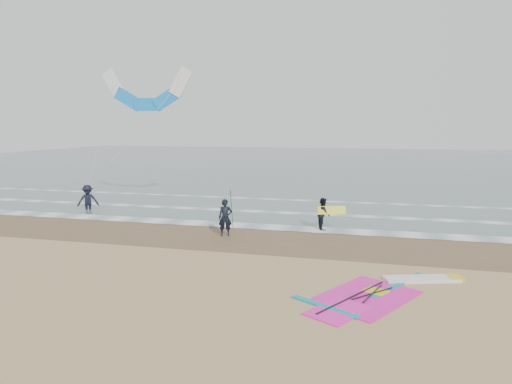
% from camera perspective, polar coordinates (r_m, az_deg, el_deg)
% --- Properties ---
extents(ground, '(120.00, 120.00, 0.00)m').
position_cam_1_polar(ground, '(14.47, -4.52, -11.48)').
color(ground, tan).
rests_on(ground, ground).
extents(sea_water, '(120.00, 80.00, 0.02)m').
position_cam_1_polar(sea_water, '(61.23, 10.08, 3.60)').
color(sea_water, '#47605E').
rests_on(sea_water, ground).
extents(wet_sand_band, '(120.00, 5.00, 0.01)m').
position_cam_1_polar(wet_sand_band, '(19.99, 1.04, -5.85)').
color(wet_sand_band, brown).
rests_on(wet_sand_band, ground).
extents(foam_waterline, '(120.00, 9.15, 0.02)m').
position_cam_1_polar(foam_waterline, '(24.23, 3.44, -3.29)').
color(foam_waterline, white).
rests_on(foam_waterline, ground).
extents(windsurf_rig, '(5.10, 4.83, 0.12)m').
position_cam_1_polar(windsurf_rig, '(14.26, 15.63, -11.93)').
color(windsurf_rig, white).
rests_on(windsurf_rig, ground).
extents(person_standing, '(0.70, 0.56, 1.67)m').
position_cam_1_polar(person_standing, '(20.35, -3.86, -3.22)').
color(person_standing, black).
rests_on(person_standing, ground).
extents(person_walking, '(0.77, 0.88, 1.53)m').
position_cam_1_polar(person_walking, '(21.79, 8.40, -2.71)').
color(person_walking, black).
rests_on(person_walking, ground).
extents(person_wading, '(1.36, 1.24, 1.84)m').
position_cam_1_polar(person_wading, '(28.26, -20.30, -0.30)').
color(person_wading, black).
rests_on(person_wading, ground).
extents(held_pole, '(0.17, 0.86, 1.82)m').
position_cam_1_polar(held_pole, '(20.19, -3.06, -2.18)').
color(held_pole, black).
rests_on(held_pole, ground).
extents(carried_kiteboard, '(1.30, 0.51, 0.39)m').
position_cam_1_polar(carried_kiteboard, '(21.62, 9.44, -2.27)').
color(carried_kiteboard, yellow).
rests_on(carried_kiteboard, ground).
extents(surf_kite, '(6.11, 3.40, 7.22)m').
position_cam_1_polar(surf_kite, '(29.67, -13.49, 11.84)').
color(surf_kite, white).
rests_on(surf_kite, ground).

